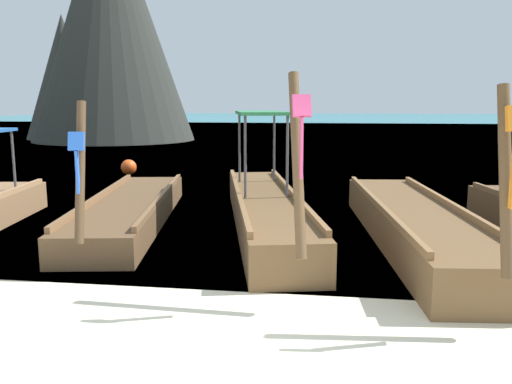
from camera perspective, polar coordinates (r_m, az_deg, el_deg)
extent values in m
plane|color=#147A89|center=(66.16, 7.10, 7.50)|extent=(120.00, 120.00, 0.00)
cylinder|color=#4C4C51|center=(11.64, -24.76, 3.10)|extent=(0.06, 0.06, 1.19)
cube|color=brown|center=(10.52, -13.34, -1.98)|extent=(2.31, 6.21, 0.47)
cube|color=brown|center=(10.60, -16.62, -0.46)|extent=(1.03, 5.52, 0.10)
cube|color=brown|center=(10.36, -10.11, -0.43)|extent=(1.03, 5.52, 0.10)
cylinder|color=brown|center=(7.35, -18.48, 2.06)|extent=(0.21, 0.57, 1.88)
cube|color=blue|center=(7.22, -18.88, 5.22)|extent=(0.22, 0.15, 0.25)
cube|color=blue|center=(7.24, -18.76, 2.03)|extent=(0.04, 0.08, 0.56)
cube|color=brown|center=(9.81, 1.01, -2.15)|extent=(2.57, 6.93, 0.60)
cube|color=brown|center=(9.71, -1.94, -0.18)|extent=(1.47, 6.17, 0.10)
cube|color=brown|center=(9.81, 3.94, -0.10)|extent=(1.47, 6.17, 0.10)
cylinder|color=brown|center=(6.02, 4.49, 3.15)|extent=(0.31, 0.88, 2.09)
cube|color=#F24C8C|center=(5.74, 4.96, 9.28)|extent=(0.23, 0.18, 0.25)
cube|color=#F24C8C|center=(5.74, 4.93, 4.75)|extent=(0.05, 0.08, 0.67)
cylinder|color=#4C4C51|center=(9.46, -1.17, 3.78)|extent=(0.06, 0.06, 1.48)
cylinder|color=#4C4C51|center=(9.53, 3.41, 3.81)|extent=(0.06, 0.06, 1.48)
cylinder|color=#4C4C51|center=(11.50, -1.80, 4.81)|extent=(0.06, 0.06, 1.48)
cylinder|color=#4C4C51|center=(11.56, 1.98, 4.83)|extent=(0.06, 0.06, 1.48)
cube|color=#2D844C|center=(10.46, 0.57, 8.56)|extent=(1.40, 2.40, 0.06)
cube|color=brown|center=(9.12, 16.73, -3.48)|extent=(1.90, 6.61, 0.60)
cube|color=brown|center=(8.92, 13.15, -1.32)|extent=(0.67, 5.97, 0.10)
cube|color=brown|center=(9.22, 20.39, -1.33)|extent=(0.67, 5.97, 0.10)
cylinder|color=brown|center=(5.79, 25.39, 1.16)|extent=(0.18, 0.57, 1.91)
cylinder|color=#4C4C51|center=(10.97, 25.38, 3.18)|extent=(0.06, 0.06, 1.35)
cone|color=#2D302B|center=(35.08, -15.51, 17.75)|extent=(10.00, 10.00, 14.98)
cone|color=#32352F|center=(37.22, -20.01, 11.59)|extent=(5.12, 5.12, 7.96)
sphere|color=#EA5119|center=(17.57, -13.61, 2.63)|extent=(0.50, 0.50, 0.50)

